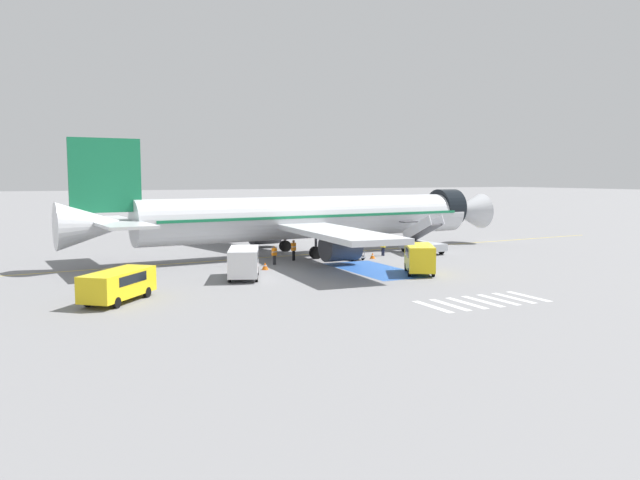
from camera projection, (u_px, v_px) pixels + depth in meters
ground_plane at (294, 254)px, 59.82m from camera, size 600.00×600.00×0.00m
apron_leadline_yellow at (315, 254)px, 59.92m from camera, size 78.00×6.43×0.01m
apron_stand_patch_blue at (375, 270)px, 49.70m from camera, size 4.49×10.10×0.01m
apron_walkway_bar_0 at (433, 307)px, 35.58m from camera, size 0.44×3.60×0.01m
apron_walkway_bar_1 at (450, 305)px, 36.09m from camera, size 0.44×3.60×0.01m
apron_walkway_bar_2 at (466, 303)px, 36.60m from camera, size 0.44×3.60×0.01m
apron_walkway_bar_3 at (483, 301)px, 37.11m from camera, size 0.44×3.60×0.01m
apron_walkway_bar_4 at (498, 300)px, 37.62m from camera, size 0.44×3.60×0.01m
apron_walkway_bar_5 at (514, 298)px, 38.13m from camera, size 0.44×3.60×0.01m
apron_walkway_bar_6 at (529, 296)px, 38.64m from camera, size 0.44×3.60×0.01m
airliner at (309, 218)px, 59.24m from camera, size 44.75×36.10×10.46m
boarding_stairs_forward at (422, 243)px, 60.57m from camera, size 2.58×5.37×3.83m
fuel_tanker at (197, 223)px, 78.66m from camera, size 10.44×3.51×3.24m
service_van_0 at (118, 283)px, 36.88m from camera, size 4.99×5.41×1.85m
service_van_1 at (244, 261)px, 45.31m from camera, size 3.69×5.37×2.22m
service_van_2 at (419, 257)px, 47.51m from camera, size 3.73×4.72×2.22m
baggage_cart at (350, 256)px, 55.97m from camera, size 2.11×2.90×0.87m
ground_crew_0 at (383, 246)px, 58.47m from camera, size 0.41×0.49×1.63m
ground_crew_1 at (294, 249)px, 55.05m from camera, size 0.48×0.37×1.83m
ground_crew_2 at (274, 254)px, 52.51m from camera, size 0.48×0.34×1.62m
traffic_cone_0 at (265, 266)px, 49.73m from camera, size 0.54×0.54×0.60m
traffic_cone_1 at (373, 256)px, 56.47m from camera, size 0.49×0.49×0.54m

